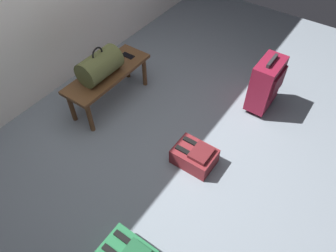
% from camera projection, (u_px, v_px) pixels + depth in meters
% --- Properties ---
extents(ground_plane, '(6.60, 6.60, 0.00)m').
position_uv_depth(ground_plane, '(161.00, 152.00, 3.04)').
color(ground_plane, slate).
extents(bench, '(1.00, 0.36, 0.41)m').
position_uv_depth(bench, '(108.00, 77.00, 3.27)').
color(bench, brown).
rests_on(bench, ground).
extents(duffel_bag_olive, '(0.44, 0.26, 0.34)m').
position_uv_depth(duffel_bag_olive, '(100.00, 66.00, 3.09)').
color(duffel_bag_olive, '#51562D').
rests_on(duffel_bag_olive, bench).
extents(cell_phone, '(0.07, 0.14, 0.01)m').
position_uv_depth(cell_phone, '(128.00, 56.00, 3.41)').
color(cell_phone, black).
rests_on(cell_phone, bench).
extents(suitcase_upright_burgundy, '(0.40, 0.24, 0.62)m').
position_uv_depth(suitcase_upright_burgundy, '(266.00, 84.00, 3.23)').
color(suitcase_upright_burgundy, maroon).
rests_on(suitcase_upright_burgundy, ground).
extents(backpack_maroon, '(0.28, 0.38, 0.21)m').
position_uv_depth(backpack_maroon, '(195.00, 156.00, 2.89)').
color(backpack_maroon, maroon).
rests_on(backpack_maroon, ground).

